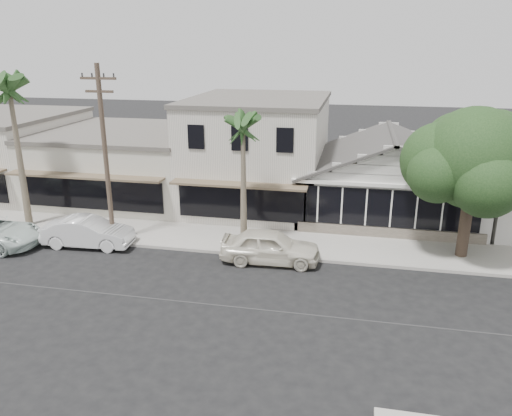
% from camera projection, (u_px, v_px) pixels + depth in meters
% --- Properties ---
extents(ground, '(140.00, 140.00, 0.00)m').
position_uv_depth(ground, '(266.00, 310.00, 19.35)').
color(ground, black).
rests_on(ground, ground).
extents(sidewalk_north, '(90.00, 3.50, 0.15)m').
position_uv_depth(sidewalk_north, '(144.00, 232.00, 27.13)').
color(sidewalk_north, '#9E9991').
rests_on(sidewalk_north, ground).
extents(corner_shop, '(10.40, 8.60, 5.10)m').
position_uv_depth(corner_shop, '(389.00, 173.00, 29.18)').
color(corner_shop, silver).
rests_on(corner_shop, ground).
extents(row_building_near, '(8.00, 10.00, 6.50)m').
position_uv_depth(row_building_near, '(258.00, 153.00, 31.46)').
color(row_building_near, silver).
rests_on(row_building_near, ground).
extents(row_building_midnear, '(10.00, 10.00, 4.20)m').
position_uv_depth(row_building_midnear, '(127.00, 165.00, 33.53)').
color(row_building_midnear, beige).
rests_on(row_building_midnear, ground).
extents(utility_pole, '(1.80, 0.24, 9.00)m').
position_uv_depth(utility_pole, '(105.00, 152.00, 24.40)').
color(utility_pole, brown).
rests_on(utility_pole, ground).
extents(car_0, '(4.75, 2.09, 1.59)m').
position_uv_depth(car_0, '(270.00, 246.00, 23.39)').
color(car_0, silver).
rests_on(car_0, ground).
extents(car_1, '(4.66, 1.87, 1.51)m').
position_uv_depth(car_1, '(88.00, 232.00, 25.26)').
color(car_1, silver).
rests_on(car_1, ground).
extents(shade_tree, '(6.54, 5.91, 7.25)m').
position_uv_depth(shade_tree, '(472.00, 160.00, 22.78)').
color(shade_tree, '#443429').
rests_on(shade_tree, ground).
extents(palm_east, '(3.02, 3.02, 7.18)m').
position_uv_depth(palm_east, '(243.00, 126.00, 23.64)').
color(palm_east, '#726651').
rests_on(palm_east, ground).
extents(palm_mid, '(3.10, 3.10, 8.89)m').
position_uv_depth(palm_mid, '(9.00, 89.00, 25.78)').
color(palm_mid, '#726651').
rests_on(palm_mid, ground).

